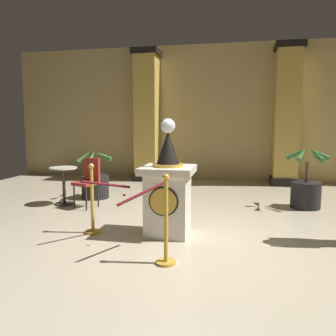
{
  "coord_description": "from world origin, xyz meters",
  "views": [
    {
      "loc": [
        0.66,
        -4.71,
        1.63
      ],
      "look_at": [
        -0.32,
        0.04,
        0.99
      ],
      "focal_mm": 36.2,
      "sensor_mm": 36.0,
      "label": 1
    }
  ],
  "objects_px": {
    "cafe_table": "(64,181)",
    "cafe_chair_red": "(89,178)",
    "pedestal_clock": "(168,191)",
    "potted_palm_right": "(306,189)",
    "stanchion_far": "(166,233)",
    "stanchion_near": "(92,209)",
    "potted_palm_left": "(95,183)"
  },
  "relations": [
    {
      "from": "potted_palm_left",
      "to": "cafe_chair_red",
      "type": "distance_m",
      "value": 0.83
    },
    {
      "from": "cafe_table",
      "to": "potted_palm_left",
      "type": "bearing_deg",
      "value": 61.88
    },
    {
      "from": "pedestal_clock",
      "to": "stanchion_near",
      "type": "distance_m",
      "value": 1.16
    },
    {
      "from": "stanchion_near",
      "to": "cafe_table",
      "type": "relative_size",
      "value": 1.38
    },
    {
      "from": "potted_palm_left",
      "to": "cafe_table",
      "type": "relative_size",
      "value": 1.46
    },
    {
      "from": "stanchion_far",
      "to": "cafe_chair_red",
      "type": "distance_m",
      "value": 3.15
    },
    {
      "from": "stanchion_near",
      "to": "cafe_chair_red",
      "type": "height_order",
      "value": "stanchion_near"
    },
    {
      "from": "stanchion_near",
      "to": "cafe_chair_red",
      "type": "distance_m",
      "value": 1.68
    },
    {
      "from": "pedestal_clock",
      "to": "stanchion_far",
      "type": "bearing_deg",
      "value": -79.56
    },
    {
      "from": "potted_palm_left",
      "to": "cafe_chair_red",
      "type": "relative_size",
      "value": 1.16
    },
    {
      "from": "cafe_table",
      "to": "stanchion_far",
      "type": "bearing_deg",
      "value": -42.98
    },
    {
      "from": "cafe_table",
      "to": "cafe_chair_red",
      "type": "bearing_deg",
      "value": -7.81
    },
    {
      "from": "potted_palm_right",
      "to": "cafe_chair_red",
      "type": "relative_size",
      "value": 1.28
    },
    {
      "from": "potted_palm_left",
      "to": "cafe_table",
      "type": "xyz_separation_m",
      "value": [
        -0.37,
        -0.69,
        0.16
      ]
    },
    {
      "from": "stanchion_near",
      "to": "cafe_table",
      "type": "distance_m",
      "value": 2.06
    },
    {
      "from": "stanchion_far",
      "to": "potted_palm_left",
      "type": "relative_size",
      "value": 0.96
    },
    {
      "from": "stanchion_far",
      "to": "potted_palm_right",
      "type": "bearing_deg",
      "value": 56.17
    },
    {
      "from": "potted_palm_right",
      "to": "stanchion_near",
      "type": "bearing_deg",
      "value": -146.45
    },
    {
      "from": "cafe_chair_red",
      "to": "pedestal_clock",
      "type": "bearing_deg",
      "value": -35.56
    },
    {
      "from": "stanchion_near",
      "to": "potted_palm_right",
      "type": "distance_m",
      "value": 4.1
    },
    {
      "from": "pedestal_clock",
      "to": "cafe_chair_red",
      "type": "height_order",
      "value": "pedestal_clock"
    },
    {
      "from": "cafe_table",
      "to": "stanchion_near",
      "type": "bearing_deg",
      "value": -49.95
    },
    {
      "from": "stanchion_far",
      "to": "cafe_table",
      "type": "bearing_deg",
      "value": 137.02
    },
    {
      "from": "cafe_table",
      "to": "cafe_chair_red",
      "type": "xyz_separation_m",
      "value": [
        0.58,
        -0.08,
        0.09
      ]
    },
    {
      "from": "cafe_table",
      "to": "potted_palm_right",
      "type": "bearing_deg",
      "value": 8.3
    },
    {
      "from": "stanchion_far",
      "to": "cafe_chair_red",
      "type": "height_order",
      "value": "stanchion_far"
    },
    {
      "from": "potted_palm_right",
      "to": "cafe_table",
      "type": "height_order",
      "value": "potted_palm_right"
    },
    {
      "from": "stanchion_near",
      "to": "stanchion_far",
      "type": "height_order",
      "value": "stanchion_far"
    },
    {
      "from": "stanchion_far",
      "to": "cafe_table",
      "type": "relative_size",
      "value": 1.4
    },
    {
      "from": "stanchion_near",
      "to": "potted_palm_left",
      "type": "relative_size",
      "value": 0.95
    },
    {
      "from": "pedestal_clock",
      "to": "potted_palm_right",
      "type": "xyz_separation_m",
      "value": [
        2.3,
        2.1,
        -0.28
      ]
    },
    {
      "from": "potted_palm_left",
      "to": "potted_palm_right",
      "type": "height_order",
      "value": "potted_palm_right"
    }
  ]
}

